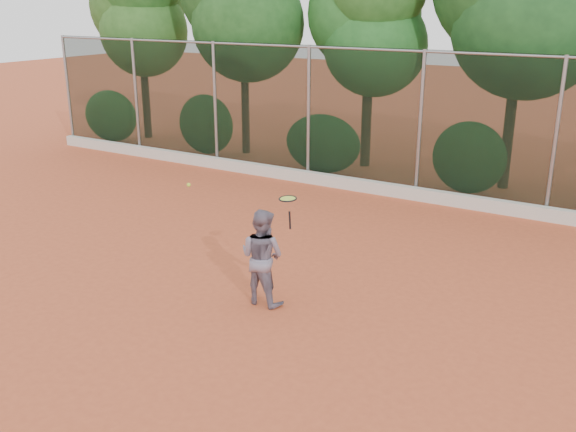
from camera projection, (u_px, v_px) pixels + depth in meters
The scene contains 7 objects.
ground at pixel (255, 310), 9.90m from camera, with size 80.00×80.00×0.00m, color #C7542E.
concrete_curb at pixel (413, 193), 15.39m from camera, with size 24.00×0.20×0.30m, color silver.
tennis_player at pixel (262, 257), 9.94m from camera, with size 0.75×0.58×1.54m, color slate.
chainlink_fence at pixel (420, 121), 14.99m from camera, with size 24.09×0.09×3.50m.
foliage_backdrop at pixel (434, 6), 16.06m from camera, with size 23.70×3.63×7.55m.
tennis_racket at pixel (288, 201), 9.35m from camera, with size 0.34×0.34×0.51m.
tennis_ball_in_flight at pixel (189, 185), 9.86m from camera, with size 0.06×0.06×0.06m.
Camera 1 is at (5.05, -7.37, 4.54)m, focal length 40.00 mm.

